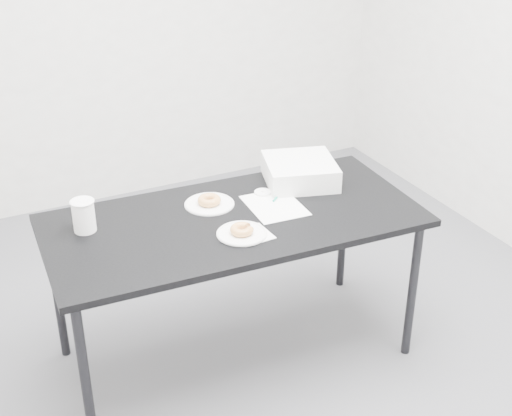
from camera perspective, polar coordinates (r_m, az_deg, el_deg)
name	(u,v)px	position (r m, az deg, el deg)	size (l,w,h in m)	color
floor	(234,359)	(3.57, -1.78, -11.98)	(4.00, 4.00, 0.00)	#545459
wall_back	(98,2)	(4.74, -12.56, 15.78)	(4.00, 0.02, 2.70)	silver
table	(234,229)	(3.21, -1.78, -1.66)	(1.71, 0.86, 0.76)	black
scorecard	(275,205)	(3.28, 1.50, 0.21)	(0.24, 0.30, 0.00)	white
logo_patch	(282,194)	(3.38, 2.09, 1.14)	(0.05, 0.05, 0.00)	green
pen	(279,195)	(3.36, 1.85, 1.06)	(0.01, 0.01, 0.14)	#0D9275
napkin	(252,235)	(3.04, -0.29, -2.15)	(0.15, 0.15, 0.00)	white
plate_near	(242,234)	(3.04, -1.14, -2.06)	(0.22, 0.22, 0.01)	white
donut_near	(242,230)	(3.03, -1.14, -1.73)	(0.10, 0.10, 0.03)	#BE7C3C
plate_far	(209,204)	(3.29, -3.75, 0.31)	(0.23, 0.23, 0.01)	white
donut_far	(209,200)	(3.28, -3.76, 0.63)	(0.11, 0.11, 0.04)	#BE7C3C
coffee_cup	(84,216)	(3.13, -13.62, -0.61)	(0.10, 0.10, 0.14)	white
cup_lid	(263,193)	(3.39, 0.54, 1.24)	(0.08, 0.08, 0.01)	white
bakery_box	(300,171)	(3.49, 3.53, 2.95)	(0.33, 0.33, 0.11)	silver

